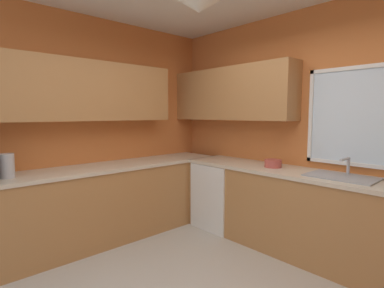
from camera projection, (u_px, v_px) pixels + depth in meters
The scene contains 7 objects.
room_shell at pixel (208, 82), 2.76m from camera, with size 4.24×3.75×2.79m.
counter_run_left at pixel (98, 204), 3.57m from camera, with size 0.65×3.36×0.91m.
counter_run_back at pixel (316, 217), 3.13m from camera, with size 3.33×0.65×0.91m.
dishwasher at pixel (222, 195), 4.07m from camera, with size 0.60×0.60×0.87m, color white.
kettle at pixel (7, 166), 2.88m from camera, with size 0.13×0.13×0.24m, color #B7B7BC.
sink_assembly at pixel (342, 176), 2.92m from camera, with size 0.63×0.40×0.19m.
bowl at pixel (273, 163), 3.48m from camera, with size 0.20×0.20×0.09m, color #B74C42.
Camera 1 is at (1.58, -1.51, 1.53)m, focal length 27.96 mm.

